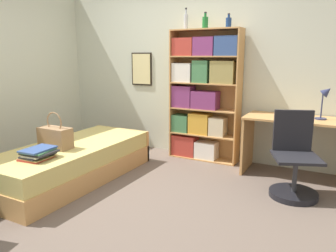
{
  "coord_description": "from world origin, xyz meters",
  "views": [
    {
      "loc": [
        2.16,
        -2.78,
        1.49
      ],
      "look_at": [
        0.56,
        0.21,
        0.75
      ],
      "focal_mm": 35.0,
      "sensor_mm": 36.0,
      "label": 1
    }
  ],
  "objects": [
    {
      "name": "bottle_brown",
      "position": [
        0.43,
        1.5,
        1.92
      ],
      "size": [
        0.08,
        0.08,
        0.22
      ],
      "color": "#1E6B2D",
      "rests_on": "bookcase"
    },
    {
      "name": "handbag",
      "position": [
        -0.71,
        -0.17,
        0.56
      ],
      "size": [
        0.39,
        0.19,
        0.42
      ],
      "color": "#93704C",
      "rests_on": "bed"
    },
    {
      "name": "desk_chair",
      "position": [
        1.78,
        0.79,
        0.28
      ],
      "size": [
        0.6,
        0.6,
        0.91
      ],
      "color": "black",
      "rests_on": "ground_plane"
    },
    {
      "name": "desk",
      "position": [
        1.77,
        1.37,
        0.53
      ],
      "size": [
        1.34,
        0.59,
        0.75
      ],
      "color": "tan",
      "rests_on": "ground_plane"
    },
    {
      "name": "desk_lamp",
      "position": [
        1.99,
        1.39,
        1.02
      ],
      "size": [
        0.18,
        0.13,
        0.41
      ],
      "color": "navy",
      "rests_on": "desk"
    },
    {
      "name": "bottle_clear",
      "position": [
        0.75,
        1.53,
        1.91
      ],
      "size": [
        0.07,
        0.07,
        0.18
      ],
      "color": "navy",
      "rests_on": "bookcase"
    },
    {
      "name": "book_stack_on_bed",
      "position": [
        -0.56,
        -0.55,
        0.49
      ],
      "size": [
        0.33,
        0.35,
        0.11
      ],
      "color": "#B2382D",
      "rests_on": "bed"
    },
    {
      "name": "bed",
      "position": [
        -0.65,
        0.02,
        0.21
      ],
      "size": [
        0.91,
        2.09,
        0.43
      ],
      "color": "tan",
      "rests_on": "ground_plane"
    },
    {
      "name": "bookcase",
      "position": [
        0.39,
        1.52,
        0.93
      ],
      "size": [
        1.0,
        0.28,
        1.83
      ],
      "color": "tan",
      "rests_on": "ground_plane"
    },
    {
      "name": "ground_plane",
      "position": [
        0.0,
        0.0,
        0.0
      ],
      "size": [
        14.0,
        14.0,
        0.0
      ],
      "primitive_type": "plane",
      "color": "#66564C"
    },
    {
      "name": "bottle_green",
      "position": [
        0.13,
        1.54,
        1.95
      ],
      "size": [
        0.06,
        0.06,
        0.29
      ],
      "color": "#B7BCC1",
      "rests_on": "bookcase"
    },
    {
      "name": "wall_back",
      "position": [
        -0.0,
        1.71,
        1.3
      ],
      "size": [
        10.0,
        0.09,
        2.6
      ],
      "color": "beige",
      "rests_on": "ground_plane"
    }
  ]
}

